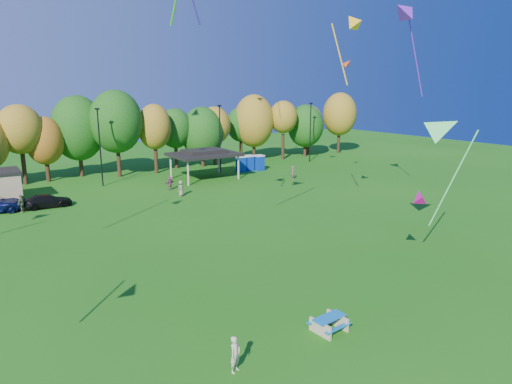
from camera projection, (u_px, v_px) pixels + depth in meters
ground at (312, 347)px, 20.61m from camera, size 160.00×160.00×0.00m
tree_line at (61, 133)px, 55.48m from camera, size 93.57×10.55×11.15m
lamp_posts at (100, 145)px, 52.90m from camera, size 64.50×0.25×9.09m
pavilion at (204, 154)px, 57.39m from camera, size 8.20×6.20×3.77m
porta_potties at (250, 163)px, 63.35m from camera, size 3.75×1.83×2.18m
picnic_table at (329, 323)px, 21.90m from camera, size 1.80×1.54×0.73m
kite_flyer at (235, 354)px, 18.70m from camera, size 0.68×0.59×1.58m
car_d at (47, 201)px, 44.28m from camera, size 4.58×2.04×1.30m
far_person_0 at (170, 183)px, 51.79m from camera, size 1.52×0.91×1.56m
far_person_1 at (293, 173)px, 57.80m from camera, size 0.72×0.71×1.68m
far_person_2 at (181, 188)px, 48.81m from camera, size 1.00×0.89×1.71m
far_person_5 at (22, 204)px, 42.43m from camera, size 1.03×0.99×1.72m
kite_3 at (348, 63)px, 48.61m from camera, size 1.26×1.40×1.14m
kite_4 at (352, 22)px, 33.60m from camera, size 1.45×3.27×5.41m
kite_8 at (445, 129)px, 31.15m from camera, size 3.61×4.52×7.87m
kite_13 at (420, 196)px, 27.75m from camera, size 1.53×1.56×1.26m
kite_14 at (403, 11)px, 39.60m from camera, size 5.03×1.97×8.56m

